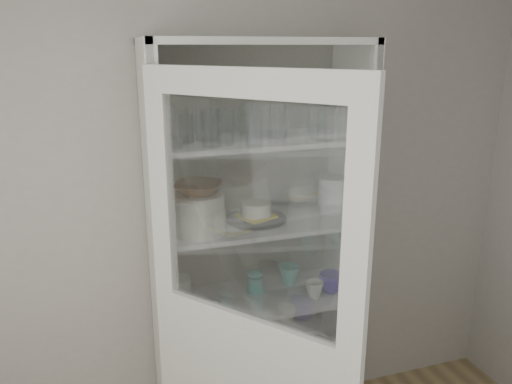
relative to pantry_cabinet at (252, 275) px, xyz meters
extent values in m
cube|color=beige|center=(-0.20, 0.16, 0.36)|extent=(3.60, 0.02, 2.60)
cube|color=beige|center=(-0.48, -0.06, 0.11)|extent=(0.03, 0.45, 2.10)
cube|color=beige|center=(0.48, -0.06, 0.11)|extent=(0.03, 0.45, 2.10)
cube|color=gray|center=(0.00, 0.15, 0.11)|extent=(1.00, 0.03, 2.10)
cube|color=beige|center=(0.00, -0.06, 1.14)|extent=(1.00, 0.45, 0.03)
cube|color=silver|center=(0.00, -0.08, -0.49)|extent=(0.94, 0.42, 0.02)
cube|color=silver|center=(0.00, -0.08, -0.09)|extent=(0.94, 0.42, 0.02)
cube|color=silver|center=(0.00, -0.08, 0.31)|extent=(0.94, 0.42, 0.02)
cube|color=silver|center=(0.00, -0.08, 0.71)|extent=(0.94, 0.42, 0.02)
cube|color=beige|center=(-0.22, -0.64, 1.01)|extent=(0.60, 0.73, 0.10)
cube|color=beige|center=(-0.47, -0.32, 0.56)|extent=(0.09, 0.10, 0.80)
cube|color=beige|center=(0.04, -0.95, 0.56)|extent=(0.09, 0.10, 0.80)
cube|color=silver|center=(-0.22, -0.64, 0.56)|extent=(0.46, 0.57, 0.78)
cylinder|color=silver|center=(-0.40, -0.19, 0.79)|extent=(0.09, 0.09, 0.14)
cylinder|color=silver|center=(-0.24, -0.21, 0.80)|extent=(0.10, 0.10, 0.15)
cylinder|color=silver|center=(-0.06, -0.23, 0.79)|extent=(0.09, 0.09, 0.14)
cylinder|color=silver|center=(0.06, -0.19, 0.80)|extent=(0.08, 0.08, 0.16)
cylinder|color=silver|center=(0.25, -0.18, 0.80)|extent=(0.09, 0.09, 0.16)
cylinder|color=silver|center=(0.27, -0.22, 0.80)|extent=(0.09, 0.09, 0.15)
cylinder|color=silver|center=(0.38, -0.20, 0.79)|extent=(0.08, 0.08, 0.14)
cylinder|color=silver|center=(-0.33, -0.09, 0.78)|extent=(0.07, 0.07, 0.12)
cylinder|color=silver|center=(-0.35, -0.06, 0.80)|extent=(0.09, 0.09, 0.15)
cylinder|color=silver|center=(-0.24, -0.06, 0.79)|extent=(0.08, 0.08, 0.15)
cylinder|color=silver|center=(0.03, -0.09, 0.79)|extent=(0.08, 0.08, 0.14)
cylinder|color=silver|center=(0.10, -0.08, 0.79)|extent=(0.10, 0.10, 0.15)
cylinder|color=white|center=(-0.29, -0.15, 0.38)|extent=(0.23, 0.23, 0.11)
cylinder|color=white|center=(-0.41, 0.04, 0.36)|extent=(0.19, 0.19, 0.08)
cylinder|color=silver|center=(-0.29, -0.15, 0.47)|extent=(0.27, 0.27, 0.07)
imported|color=brown|center=(-0.29, -0.15, 0.53)|extent=(0.28, 0.28, 0.05)
cylinder|color=silver|center=(0.00, -0.07, 0.33)|extent=(0.38, 0.38, 0.02)
cube|color=yellow|center=(0.00, -0.07, 0.34)|extent=(0.20, 0.20, 0.01)
cylinder|color=white|center=(0.00, -0.07, 0.38)|extent=(0.19, 0.19, 0.06)
cylinder|color=silver|center=(0.41, -0.06, 0.41)|extent=(0.15, 0.15, 0.18)
imported|color=#2A25A1|center=(0.37, -0.15, -0.03)|extent=(0.13, 0.13, 0.10)
imported|color=teal|center=(0.21, 0.00, -0.03)|extent=(0.11, 0.11, 0.10)
imported|color=white|center=(0.27, -0.18, -0.04)|extent=(0.11, 0.11, 0.08)
cylinder|color=teal|center=(0.01, -0.03, -0.04)|extent=(0.08, 0.08, 0.08)
ellipsoid|color=teal|center=(0.01, -0.03, 0.01)|extent=(0.08, 0.08, 0.02)
cylinder|color=#9EA1AD|center=(-0.27, -0.13, -0.06)|extent=(0.09, 0.09, 0.04)
cylinder|color=white|center=(-0.38, -0.03, -0.01)|extent=(0.11, 0.11, 0.13)
imported|color=silver|center=(0.00, -0.06, -0.45)|extent=(0.28, 0.28, 0.07)
cube|color=#94949C|center=(0.32, -0.09, -0.45)|extent=(0.23, 0.18, 0.06)
cylinder|color=silver|center=(-0.18, -0.19, 0.80)|extent=(0.08, 0.08, 0.15)
camera|label=1|loc=(-0.71, -2.21, 1.12)|focal=35.00mm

